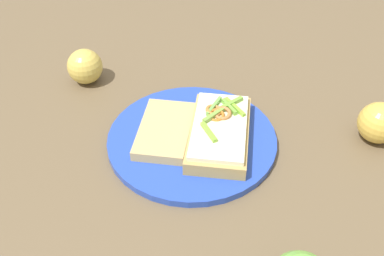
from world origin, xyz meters
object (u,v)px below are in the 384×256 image
(apple_0, at_px, (379,123))
(sandwich, at_px, (219,131))
(plate, at_px, (192,139))
(apple_1, at_px, (85,66))
(bread_slice_side, at_px, (165,130))

(apple_0, bearing_deg, sandwich, -107.43)
(plate, bearing_deg, apple_1, -151.08)
(plate, bearing_deg, bread_slice_side, -118.07)
(bread_slice_side, height_order, apple_0, apple_0)
(apple_1, bearing_deg, apple_0, 51.43)
(plate, relative_size, apple_0, 4.06)
(apple_0, relative_size, apple_1, 1.02)
(bread_slice_side, distance_m, apple_0, 0.38)
(sandwich, distance_m, apple_0, 0.28)
(sandwich, relative_size, bread_slice_side, 1.43)
(sandwich, height_order, apple_1, apple_1)
(apple_1, bearing_deg, bread_slice_side, 22.98)
(sandwich, bearing_deg, bread_slice_side, -89.09)
(bread_slice_side, xyz_separation_m, apple_1, (-0.23, -0.10, 0.01))
(plate, distance_m, apple_1, 0.29)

